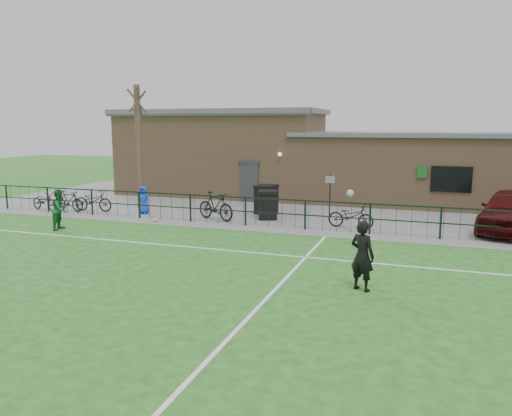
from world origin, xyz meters
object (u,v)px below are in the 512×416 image
(bicycle_b, at_px, (69,201))
(ball_ground, at_px, (155,220))
(bicycle_a, at_px, (45,201))
(outfield_player, at_px, (60,209))
(bicycle_c, at_px, (93,201))
(bicycle_d, at_px, (216,206))
(wheelie_bin_right, at_px, (268,206))
(wheelie_bin_left, at_px, (266,200))
(bicycle_e, at_px, (351,216))
(sign_post, at_px, (330,197))
(bare_tree, at_px, (139,147))
(car_maroon, at_px, (511,211))
(spectator_child, at_px, (144,200))

(bicycle_b, bearing_deg, ball_ground, -99.86)
(bicycle_a, height_order, outfield_player, outfield_player)
(bicycle_c, distance_m, bicycle_d, 6.42)
(wheelie_bin_right, bearing_deg, bicycle_c, 165.57)
(wheelie_bin_left, distance_m, bicycle_e, 4.71)
(sign_post, distance_m, bicycle_d, 4.96)
(bare_tree, bearing_deg, bicycle_c, -132.46)
(sign_post, height_order, bicycle_d, sign_post)
(car_maroon, bearing_deg, bicycle_b, -159.62)
(wheelie_bin_left, bearing_deg, bare_tree, -167.01)
(bicycle_c, bearing_deg, car_maroon, -89.84)
(car_maroon, xyz_separation_m, bicycle_b, (-19.19, -1.79, -0.33))
(bicycle_b, bearing_deg, bicycle_a, 94.25)
(wheelie_bin_left, bearing_deg, bicycle_c, -156.04)
(wheelie_bin_right, height_order, bicycle_a, wheelie_bin_right)
(bicycle_b, bearing_deg, bicycle_e, -86.97)
(spectator_child, bearing_deg, bicycle_e, 3.16)
(spectator_child, bearing_deg, car_maroon, 8.23)
(bicycle_b, distance_m, outfield_player, 4.25)
(bicycle_a, relative_size, bicycle_b, 1.04)
(wheelie_bin_right, height_order, sign_post, sign_post)
(wheelie_bin_left, distance_m, bicycle_a, 10.75)
(bicycle_b, bearing_deg, sign_post, -79.74)
(bicycle_d, distance_m, spectator_child, 3.77)
(wheelie_bin_left, relative_size, bicycle_a, 0.72)
(bicycle_e, bearing_deg, bicycle_d, 97.80)
(sign_post, relative_size, car_maroon, 0.41)
(bare_tree, relative_size, bicycle_e, 3.28)
(sign_post, bearing_deg, bicycle_b, -170.65)
(bicycle_a, distance_m, bicycle_e, 14.66)
(bicycle_c, xyz_separation_m, outfield_player, (1.37, -3.86, 0.27))
(wheelie_bin_left, distance_m, spectator_child, 5.67)
(bare_tree, relative_size, car_maroon, 1.24)
(bicycle_d, relative_size, bicycle_e, 1.11)
(bare_tree, bearing_deg, outfield_player, -91.76)
(wheelie_bin_left, distance_m, sign_post, 3.15)
(bicycle_a, xyz_separation_m, bicycle_d, (8.86, 0.36, 0.16))
(bicycle_a, distance_m, bicycle_b, 1.36)
(wheelie_bin_left, distance_m, ball_ground, 5.24)
(sign_post, distance_m, bicycle_b, 12.31)
(bicycle_a, distance_m, outfield_player, 5.11)
(bare_tree, xyz_separation_m, bicycle_c, (-1.54, -1.69, -2.47))
(bicycle_c, height_order, bicycle_e, bicycle_c)
(bare_tree, distance_m, bicycle_c, 3.37)
(bicycle_d, distance_m, ball_ground, 2.64)
(ball_ground, bearing_deg, bicycle_c, 161.28)
(bicycle_b, xyz_separation_m, bicycle_c, (1.09, 0.41, 0.01))
(wheelie_bin_right, distance_m, outfield_player, 8.52)
(wheelie_bin_right, relative_size, spectator_child, 0.91)
(bicycle_b, bearing_deg, outfield_player, -143.53)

